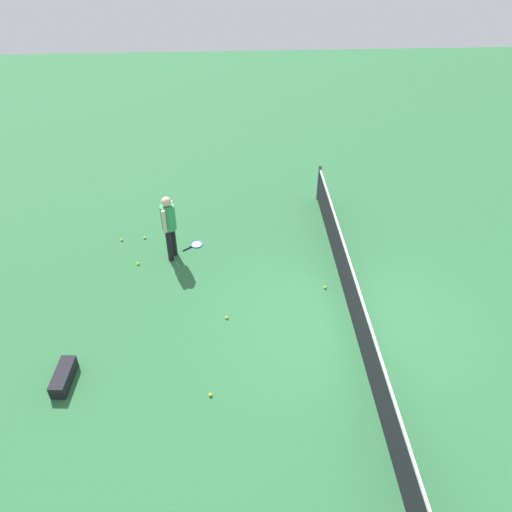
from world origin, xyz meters
TOP-DOWN VIEW (x-y plane):
  - ground_plane at (0.00, 0.00)m, footprint 40.00×40.00m
  - court_net at (0.00, 0.00)m, footprint 10.09×0.09m
  - player_near_side at (-2.47, -3.96)m, footprint 0.52×0.43m
  - tennis_racket_near_player at (-2.92, -3.42)m, footprint 0.50×0.56m
  - tennis_ball_near_player at (-2.19, -4.77)m, footprint 0.07×0.07m
  - tennis_ball_by_net at (-1.11, -0.41)m, footprint 0.07×0.07m
  - tennis_ball_midcourt at (-0.26, -2.65)m, footprint 0.07×0.07m
  - tennis_ball_baseline at (-3.21, -5.32)m, footprint 0.07×0.07m
  - tennis_ball_stray_left at (1.70, -2.96)m, footprint 0.07×0.07m
  - tennis_ball_stray_right at (-3.27, -4.75)m, footprint 0.07×0.07m
  - equipment_bag at (1.28, -5.67)m, footprint 0.82×0.33m

SIDE VIEW (x-z plane):
  - ground_plane at x=0.00m, z-range 0.00..0.00m
  - tennis_racket_near_player at x=-2.92m, z-range 0.00..0.03m
  - tennis_ball_near_player at x=-2.19m, z-range 0.00..0.07m
  - tennis_ball_by_net at x=-1.11m, z-range 0.00..0.07m
  - tennis_ball_midcourt at x=-0.26m, z-range 0.00..0.07m
  - tennis_ball_baseline at x=-3.21m, z-range 0.00..0.07m
  - tennis_ball_stray_left at x=1.70m, z-range 0.00..0.07m
  - tennis_ball_stray_right at x=-3.27m, z-range 0.00..0.07m
  - equipment_bag at x=1.28m, z-range 0.00..0.28m
  - court_net at x=0.00m, z-range -0.03..1.04m
  - player_near_side at x=-2.47m, z-range 0.16..1.86m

